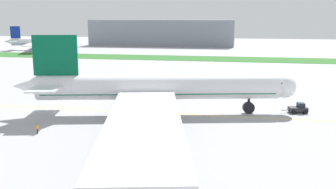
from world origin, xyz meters
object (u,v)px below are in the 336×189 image
at_px(ground_crew_wingwalker_starboard, 37,128).
at_px(parked_airliner_far_left, 38,42).
at_px(service_truck_baggage_loader, 265,80).
at_px(pushback_tug, 298,108).
at_px(ground_crew_marshaller_front, 125,103).
at_px(airliner_foreground, 154,88).
at_px(service_truck_fuel_bowser, 229,82).
at_px(ground_crew_wingwalker_port, 161,114).

distance_m(ground_crew_wingwalker_starboard, parked_airliner_far_left, 185.37).
relative_size(ground_crew_wingwalker_starboard, service_truck_baggage_loader, 0.34).
xyz_separation_m(pushback_tug, ground_crew_marshaller_front, (-37.73, -2.24, 0.01)).
xyz_separation_m(airliner_foreground, service_truck_baggage_loader, (24.62, 41.61, -4.16)).
relative_size(airliner_foreground, pushback_tug, 16.77).
bearing_deg(airliner_foreground, pushback_tug, 13.04).
height_order(service_truck_baggage_loader, parked_airliner_far_left, parked_airliner_far_left).
relative_size(ground_crew_marshaller_front, service_truck_fuel_bowser, 0.33).
height_order(pushback_tug, ground_crew_wingwalker_port, pushback_tug).
relative_size(airliner_foreground, parked_airliner_far_left, 1.59).
distance_m(airliner_foreground, ground_crew_wingwalker_starboard, 24.90).
relative_size(ground_crew_wingwalker_port, ground_crew_marshaller_front, 1.05).
height_order(airliner_foreground, ground_crew_wingwalker_starboard, airliner_foreground).
bearing_deg(ground_crew_marshaller_front, ground_crew_wingwalker_port, -39.21).
height_order(ground_crew_wingwalker_starboard, service_truck_fuel_bowser, service_truck_fuel_bowser).
bearing_deg(ground_crew_wingwalker_starboard, service_truck_fuel_bowser, 60.26).
bearing_deg(ground_crew_wingwalker_starboard, ground_crew_wingwalker_port, 37.16).
height_order(airliner_foreground, ground_crew_wingwalker_port, airliner_foreground).
bearing_deg(parked_airliner_far_left, pushback_tug, -45.07).
xyz_separation_m(ground_crew_wingwalker_starboard, service_truck_fuel_bowser, (30.88, 54.05, 0.34)).
bearing_deg(ground_crew_wingwalker_port, ground_crew_wingwalker_starboard, -142.84).
bearing_deg(service_truck_baggage_loader, ground_crew_wingwalker_starboard, -124.93).
relative_size(airliner_foreground, ground_crew_wingwalker_starboard, 54.67).
height_order(pushback_tug, ground_crew_marshaller_front, pushback_tug).
distance_m(pushback_tug, ground_crew_marshaller_front, 37.79).
relative_size(airliner_foreground, ground_crew_wingwalker_port, 55.76).
height_order(airliner_foreground, pushback_tug, airliner_foreground).
distance_m(pushback_tug, ground_crew_wingwalker_port, 29.66).
xyz_separation_m(airliner_foreground, service_truck_fuel_bowser, (14.04, 36.29, -4.21)).
relative_size(service_truck_baggage_loader, parked_airliner_far_left, 0.09).
bearing_deg(ground_crew_marshaller_front, airliner_foreground, -30.77).
height_order(airliner_foreground, service_truck_baggage_loader, airliner_foreground).
height_order(airliner_foreground, parked_airliner_far_left, airliner_foreground).
bearing_deg(ground_crew_wingwalker_port, airliner_foreground, 121.19).
bearing_deg(ground_crew_wingwalker_starboard, service_truck_baggage_loader, 55.07).
relative_size(ground_crew_wingwalker_port, ground_crew_wingwalker_starboard, 0.98).
bearing_deg(pushback_tug, ground_crew_wingwalker_starboard, -152.15).
bearing_deg(service_truck_baggage_loader, ground_crew_marshaller_front, -131.34).
relative_size(ground_crew_marshaller_front, parked_airliner_far_left, 0.03).
distance_m(pushback_tug, parked_airliner_far_left, 193.87).
xyz_separation_m(service_truck_baggage_loader, service_truck_fuel_bowser, (-10.58, -5.31, -0.05)).
bearing_deg(service_truck_fuel_bowser, airliner_foreground, -111.15).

